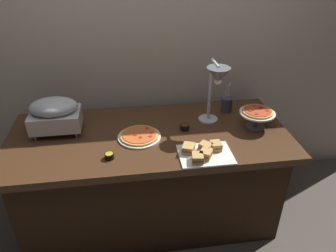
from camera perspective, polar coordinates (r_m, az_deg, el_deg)
The scene contains 11 objects.
ground_plane at distance 2.65m, azimuth -2.87°, elevation -15.44°, with size 8.00×8.00×0.00m, color #4C443D.
back_wall at distance 2.45m, azimuth -4.79°, elevation 13.67°, with size 4.40×0.04×2.40m, color #B7A893.
buffet_table at distance 2.39m, azimuth -3.11°, elevation -9.02°, with size 1.90×0.84×0.76m.
chafing_dish at distance 2.25m, azimuth -19.57°, elevation 2.11°, with size 0.33×0.23×0.25m.
heat_lamp at distance 2.09m, azimuth 8.64°, elevation 8.01°, with size 0.15×0.30×0.47m.
pizza_plate_front at distance 2.13m, azimuth -5.13°, elevation -1.80°, with size 0.29×0.29×0.03m.
pizza_plate_center at distance 2.28m, azimuth 15.64°, elevation 2.13°, with size 0.24×0.24×0.14m.
sandwich_platter at distance 1.96m, azimuth 6.33°, elevation -4.67°, with size 0.33×0.24×0.06m.
sauce_cup_near at distance 1.96m, azimuth -10.42°, elevation -5.25°, with size 0.06×0.06×0.04m.
sauce_cup_far at distance 2.21m, azimuth 3.01°, elevation -0.17°, with size 0.06×0.06×0.04m.
utensil_holder at distance 2.47m, azimuth 10.40°, elevation 3.89°, with size 0.08×0.08×0.23m.
Camera 1 is at (-0.13, -1.84, 1.91)m, focal length 34.13 mm.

